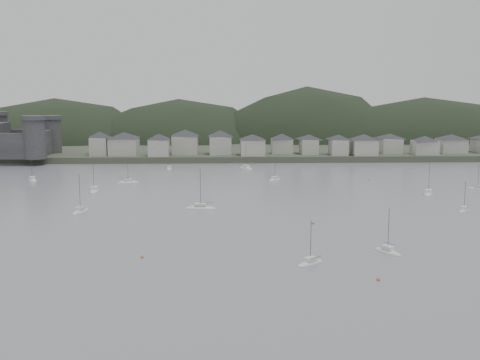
{
  "coord_description": "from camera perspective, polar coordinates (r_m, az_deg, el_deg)",
  "views": [
    {
      "loc": [
        -6.79,
        -109.71,
        33.4
      ],
      "look_at": [
        0.0,
        75.0,
        6.0
      ],
      "focal_mm": 44.12,
      "sensor_mm": 36.0,
      "label": 1
    }
  ],
  "objects": [
    {
      "name": "mooring_buoys",
      "position": [
        149.46,
        0.12,
        -4.42
      ],
      "size": [
        125.72,
        122.25,
        0.7
      ],
      "color": "#B9603D",
      "rests_on": "ground"
    },
    {
      "name": "ground",
      "position": [
        114.88,
        1.39,
        -8.47
      ],
      "size": [
        900.0,
        900.0,
        0.0
      ],
      "primitive_type": "plane",
      "color": "slate",
      "rests_on": "ground"
    },
    {
      "name": "moored_fleet",
      "position": [
        180.96,
        -4.62,
        -2.18
      ],
      "size": [
        238.79,
        177.51,
        13.58
      ],
      "color": "silver",
      "rests_on": "ground"
    },
    {
      "name": "waterfront_town",
      "position": [
        299.64,
        8.96,
        3.59
      ],
      "size": [
        451.48,
        28.46,
        12.92
      ],
      "color": "#A3A095",
      "rests_on": "far_shore_land"
    },
    {
      "name": "far_shore_land",
      "position": [
        406.02,
        -1.14,
        3.92
      ],
      "size": [
        900.0,
        250.0,
        3.0
      ],
      "primitive_type": "cube",
      "color": "#383D2D",
      "rests_on": "ground"
    },
    {
      "name": "forested_ridge",
      "position": [
        381.91,
        -0.35,
        1.71
      ],
      "size": [
        851.55,
        103.94,
        102.57
      ],
      "color": "black",
      "rests_on": "ground"
    }
  ]
}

